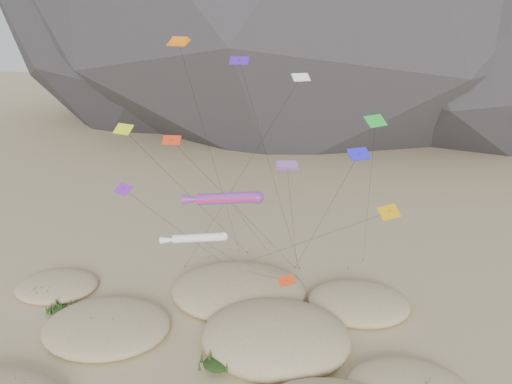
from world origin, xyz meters
TOP-DOWN VIEW (x-y plane):
  - ground at (0.00, 0.00)m, footprint 500.00×500.00m
  - dunes at (-0.64, 3.41)m, footprint 48.81×37.29m
  - dune_grass at (-1.22, 3.45)m, footprint 42.01×28.42m
  - kite_stakes at (2.81, 22.86)m, footprint 23.11×5.05m
  - rainbow_tube_kite at (-0.99, 10.65)m, footprint 8.33×15.28m
  - white_tube_kite at (-3.94, 9.87)m, footprint 7.00×13.31m
  - orange_parafoil at (-6.11, 15.32)m, footprint 5.62×11.86m
  - multi_parafoil at (5.06, 13.04)m, footprint 2.51×10.43m
  - delta_kites at (3.05, 11.45)m, footprint 28.71×20.35m

SIDE VIEW (x-z plane):
  - ground at x=0.00m, z-range 0.00..0.00m
  - kite_stakes at x=2.81m, z-range 0.00..0.30m
  - dunes at x=-0.64m, z-range -1.52..2.95m
  - dune_grass at x=-1.22m, z-range 0.07..1.64m
  - white_tube_kite at x=-3.94m, z-range 4.28..14.24m
  - rainbow_tube_kite at x=-0.99m, z-range 6.24..20.58m
  - multi_parafoil at x=5.06m, z-range 7.79..24.62m
  - delta_kites at x=3.05m, z-range 3.90..30.83m
  - orange_parafoil at x=-6.11m, z-range 13.48..42.16m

